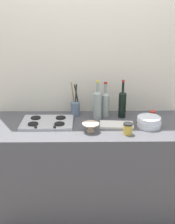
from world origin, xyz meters
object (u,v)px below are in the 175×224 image
object	(u,v)px
wine_bottle_leftmost	(122,103)
wine_bottle_mid_left	(105,104)
stovetop_hob	(47,122)
plate_stack	(149,122)
wine_bottle_mid_right	(97,104)
mixing_bowl	(91,127)
condiment_jar_front	(128,129)
condiment_jar_rear	(153,115)
cutting_board	(116,125)
utensil_crock	(75,108)

from	to	relation	value
wine_bottle_leftmost	wine_bottle_mid_left	world-z (taller)	wine_bottle_leftmost
stovetop_hob	wine_bottle_mid_left	xyz separation A→B (m)	(0.54, 0.18, 0.12)
plate_stack	wine_bottle_leftmost	world-z (taller)	wine_bottle_leftmost
plate_stack	wine_bottle_mid_right	distance (m)	0.50
mixing_bowl	condiment_jar_front	world-z (taller)	condiment_jar_front
stovetop_hob	wine_bottle_mid_left	size ratio (longest dim) A/B	1.36
mixing_bowl	condiment_jar_rear	xyz separation A→B (m)	(0.58, 0.26, 0.00)
stovetop_hob	condiment_jar_rear	size ratio (longest dim) A/B	5.36
wine_bottle_mid_left	mixing_bowl	bearing A→B (deg)	-112.61
condiment_jar_rear	wine_bottle_mid_right	bearing A→B (deg)	175.97
condiment_jar_front	cutting_board	size ratio (longest dim) A/B	0.32
cutting_board	plate_stack	bearing A→B (deg)	-4.84
stovetop_hob	utensil_crock	size ratio (longest dim) A/B	1.40
utensil_crock	condiment_jar_front	xyz separation A→B (m)	(0.45, -0.43, -0.03)
stovetop_hob	condiment_jar_rear	world-z (taller)	condiment_jar_rear
utensil_crock	cutting_board	xyz separation A→B (m)	(0.37, -0.26, -0.07)
wine_bottle_mid_left	condiment_jar_rear	size ratio (longest dim) A/B	3.93
wine_bottle_mid_left	wine_bottle_mid_right	xyz separation A→B (m)	(-0.08, -0.06, 0.02)
wine_bottle_mid_left	utensil_crock	size ratio (longest dim) A/B	1.03
utensil_crock	cutting_board	world-z (taller)	utensil_crock
condiment_jar_rear	utensil_crock	bearing A→B (deg)	170.37
condiment_jar_rear	cutting_board	world-z (taller)	condiment_jar_rear
wine_bottle_mid_left	condiment_jar_front	xyz separation A→B (m)	(0.16, -0.41, -0.08)
mixing_bowl	cutting_board	xyz separation A→B (m)	(0.23, 0.12, -0.03)
mixing_bowl	condiment_jar_rear	distance (m)	0.64
cutting_board	wine_bottle_mid_left	bearing A→B (deg)	110.08
stovetop_hob	wine_bottle_mid_right	size ratio (longest dim) A/B	1.26
wine_bottle_mid_right	utensil_crock	distance (m)	0.24
plate_stack	wine_bottle_leftmost	bearing A→B (deg)	131.30
wine_bottle_mid_right	utensil_crock	bearing A→B (deg)	157.53
plate_stack	mixing_bowl	xyz separation A→B (m)	(-0.52, -0.09, -0.00)
stovetop_hob	cutting_board	distance (m)	0.62
stovetop_hob	wine_bottle_leftmost	distance (m)	0.72
mixing_bowl	condiment_jar_front	bearing A→B (deg)	-9.83
wine_bottle_leftmost	utensil_crock	world-z (taller)	wine_bottle_leftmost
plate_stack	condiment_jar_rear	xyz separation A→B (m)	(0.07, 0.16, -0.00)
wine_bottle_mid_left	plate_stack	bearing A→B (deg)	-34.99
wine_bottle_leftmost	mixing_bowl	bearing A→B (deg)	-132.63
stovetop_hob	wine_bottle_mid_right	bearing A→B (deg)	14.82
plate_stack	wine_bottle_mid_left	xyz separation A→B (m)	(-0.37, 0.26, 0.08)
condiment_jar_front	wine_bottle_mid_left	bearing A→B (deg)	111.53
wine_bottle_leftmost	condiment_jar_front	size ratio (longest dim) A/B	3.80
wine_bottle_mid_left	condiment_jar_rear	distance (m)	0.46
condiment_jar_front	cutting_board	bearing A→B (deg)	113.45
condiment_jar_rear	stovetop_hob	bearing A→B (deg)	-175.02
plate_stack	wine_bottle_mid_left	distance (m)	0.46
stovetop_hob	mixing_bowl	xyz separation A→B (m)	(0.39, -0.17, 0.03)
wine_bottle_mid_right	utensil_crock	world-z (taller)	wine_bottle_mid_right
utensil_crock	wine_bottle_mid_right	bearing A→B (deg)	-22.47
wine_bottle_mid_left	condiment_jar_front	size ratio (longest dim) A/B	3.56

